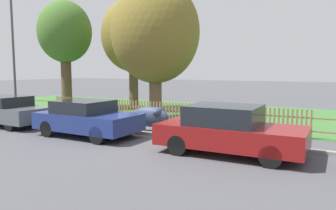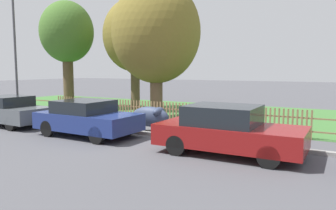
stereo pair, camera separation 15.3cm
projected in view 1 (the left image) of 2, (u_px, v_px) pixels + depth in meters
The scene contains 12 objects.
ground_plane at pixel (131, 134), 12.52m from camera, with size 120.00×120.00×0.00m, color #4C4C51.
kerb_stone at pixel (132, 132), 12.60m from camera, with size 33.91×0.20×0.12m, color gray.
grass_strip at pixel (202, 112), 18.66m from camera, with size 33.91×9.83×0.01m, color #3D7033.
park_fence at pixel (158, 114), 14.32m from camera, with size 33.91×0.05×1.05m.
parked_car_silver_hatchback at pixel (8, 111), 14.26m from camera, with size 3.89×1.87×1.29m.
parked_car_black_saloon at pixel (87, 118), 12.03m from camera, with size 3.89×1.95×1.32m.
parked_car_navy_estate at pixel (229, 130), 9.46m from camera, with size 4.18×1.91×1.42m.
covered_motorcycle at pixel (151, 117), 12.78m from camera, with size 1.78×0.70×1.01m.
tree_nearest_kerb at pixel (65, 33), 20.21m from camera, with size 3.29×3.29×6.66m.
tree_behind_motorcycle at pixel (133, 36), 19.69m from camera, with size 3.83×3.83×6.71m.
tree_mid_park at pixel (155, 33), 15.54m from camera, with size 4.23×4.23×6.65m.
street_lamp at pixel (11, 37), 15.90m from camera, with size 0.20×0.79×6.48m.
Camera 1 is at (7.12, -10.16, 2.45)m, focal length 35.00 mm.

